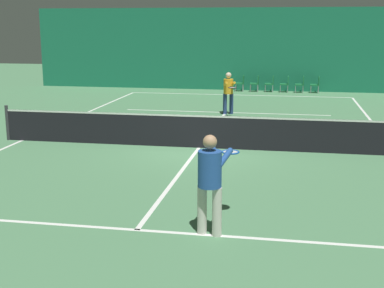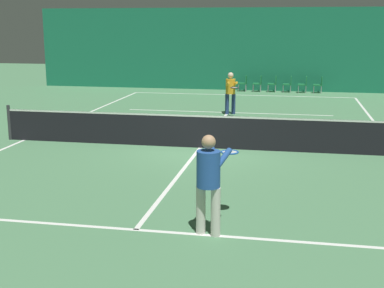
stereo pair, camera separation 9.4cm
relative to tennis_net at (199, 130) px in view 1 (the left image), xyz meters
The scene contains 16 objects.
ground_plane 0.51m from the tennis_net, ahead, with size 60.00×60.00×0.00m, color #4C7F56.
backdrop_curtain 14.12m from the tennis_net, 90.00° to the left, with size 23.00×0.12×4.33m.
court_line_baseline_far 11.91m from the tennis_net, 90.00° to the left, with size 11.00×0.10×0.00m.
court_line_service_far 6.42m from the tennis_net, 90.00° to the left, with size 8.25×0.10×0.00m.
court_line_service_near 6.42m from the tennis_net, 90.00° to the right, with size 8.25×0.10×0.00m.
court_line_sideline_left 5.52m from the tennis_net, behind, with size 0.10×23.80×0.00m.
court_line_centre 0.51m from the tennis_net, ahead, with size 0.10×12.80×0.00m.
tennis_net is the anchor object (origin of this frame).
player_near 6.47m from the tennis_net, 78.61° to the right, with size 0.67×1.42×1.72m.
player_far 6.05m from the tennis_net, 88.65° to the left, with size 0.70×1.38×1.64m.
courtside_chair_0 13.47m from the tennis_net, 90.20° to the left, with size 0.44×0.44×0.84m.
courtside_chair_1 13.49m from the tennis_net, 86.90° to the left, with size 0.44×0.44×0.84m.
courtside_chair_2 13.55m from the tennis_net, 83.62° to the left, with size 0.44×0.44×0.84m.
courtside_chair_3 13.66m from the tennis_net, 80.37° to the left, with size 0.44×0.44×0.84m.
courtside_chair_4 13.81m from the tennis_net, 77.19° to the left, with size 0.44×0.44×0.84m.
courtside_chair_5 14.00m from the tennis_net, 74.09° to the left, with size 0.44×0.44×0.84m.
Camera 1 is at (2.51, -14.78, 3.49)m, focal length 50.00 mm.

